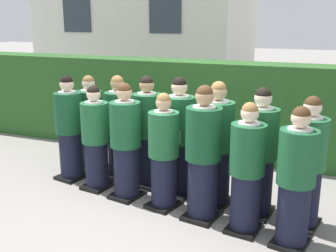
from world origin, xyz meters
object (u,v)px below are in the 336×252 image
(student_front_row_0, at_px, (70,131))
(student_front_row_4, at_px, (203,157))
(student_front_row_3, at_px, (164,154))
(student_rear_row_5, at_px, (260,156))
(student_rear_row_2, at_px, (147,134))
(student_rear_row_3, at_px, (179,140))
(student_rear_row_4, at_px, (217,148))
(student_rear_row_0, at_px, (91,125))
(student_rear_row_1, at_px, (119,130))
(student_front_row_6, at_px, (295,182))
(student_front_row_1, at_px, (96,141))
(student_rear_row_6, at_px, (307,166))
(student_front_row_5, at_px, (247,172))
(student_front_row_2, at_px, (126,144))

(student_front_row_0, height_order, student_front_row_4, student_front_row_4)
(student_front_row_3, height_order, student_rear_row_5, student_rear_row_5)
(student_rear_row_2, xyz_separation_m, student_rear_row_3, (0.55, -0.15, 0.01))
(student_rear_row_4, bearing_deg, student_front_row_4, -97.19)
(student_rear_row_0, height_order, student_rear_row_1, student_rear_row_1)
(student_front_row_0, xyz_separation_m, student_rear_row_3, (1.77, 0.06, 0.03))
(student_front_row_6, relative_size, student_rear_row_0, 1.01)
(student_front_row_4, distance_m, student_rear_row_4, 0.44)
(student_front_row_1, relative_size, student_rear_row_3, 0.91)
(student_front_row_3, xyz_separation_m, student_rear_row_6, (1.76, 0.14, 0.03))
(student_rear_row_1, bearing_deg, student_rear_row_4, -13.51)
(student_front_row_0, bearing_deg, student_front_row_1, -17.44)
(student_rear_row_0, distance_m, student_rear_row_1, 0.61)
(student_front_row_6, bearing_deg, student_rear_row_6, 80.07)
(student_rear_row_2, bearing_deg, student_rear_row_6, -11.17)
(student_front_row_1, xyz_separation_m, student_front_row_5, (2.28, -0.44, 0.01))
(student_front_row_6, distance_m, student_rear_row_0, 3.54)
(student_rear_row_3, xyz_separation_m, student_rear_row_6, (1.71, -0.30, -0.04))
(student_front_row_4, xyz_separation_m, student_rear_row_5, (0.63, 0.36, -0.02))
(student_rear_row_1, bearing_deg, student_front_row_6, -21.61)
(student_front_row_1, height_order, student_front_row_2, student_front_row_2)
(student_front_row_2, xyz_separation_m, student_rear_row_6, (2.36, 0.06, -0.01))
(student_front_row_5, height_order, student_rear_row_4, student_rear_row_4)
(student_rear_row_5, height_order, student_rear_row_6, student_rear_row_5)
(student_front_row_5, distance_m, student_rear_row_1, 2.38)
(student_front_row_3, distance_m, student_rear_row_4, 0.70)
(student_rear_row_2, relative_size, student_rear_row_3, 0.98)
(student_front_row_1, height_order, student_rear_row_1, student_rear_row_1)
(student_front_row_3, distance_m, student_front_row_4, 0.58)
(student_rear_row_4, bearing_deg, student_rear_row_3, 168.19)
(student_front_row_4, height_order, student_rear_row_4, student_front_row_4)
(student_front_row_5, height_order, student_rear_row_2, student_rear_row_2)
(student_front_row_5, relative_size, student_rear_row_6, 0.97)
(student_rear_row_0, bearing_deg, student_front_row_6, -20.03)
(student_rear_row_5, relative_size, student_rear_row_6, 1.03)
(student_rear_row_1, bearing_deg, student_front_row_1, -100.42)
(student_rear_row_1, relative_size, student_rear_row_5, 0.98)
(student_front_row_3, bearing_deg, student_rear_row_5, 12.00)
(student_rear_row_1, distance_m, student_rear_row_5, 2.30)
(student_front_row_2, bearing_deg, student_rear_row_1, 125.42)
(student_front_row_1, bearing_deg, student_rear_row_2, 30.74)
(student_rear_row_4, bearing_deg, student_rear_row_2, 166.72)
(student_front_row_0, relative_size, student_front_row_4, 0.96)
(student_front_row_1, relative_size, student_front_row_4, 0.91)
(student_front_row_6, bearing_deg, student_rear_row_1, 158.39)
(student_rear_row_2, bearing_deg, student_front_row_6, -23.43)
(student_front_row_3, relative_size, student_front_row_4, 0.91)
(student_front_row_0, bearing_deg, student_rear_row_3, 1.94)
(student_rear_row_2, height_order, student_rear_row_3, student_rear_row_3)
(student_rear_row_2, bearing_deg, student_rear_row_4, -13.28)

